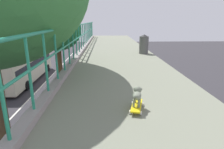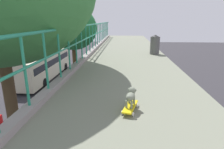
# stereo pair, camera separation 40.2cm
# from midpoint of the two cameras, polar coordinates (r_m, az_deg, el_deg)

# --- Properties ---
(city_bus) EXTENTS (2.50, 11.37, 3.00)m
(city_bus) POSITION_cam_midpoint_polar(r_m,az_deg,el_deg) (23.71, -19.16, 2.94)
(city_bus) COLOR beige
(city_bus) RESTS_ON ground
(roadside_tree_far) EXTENTS (3.77, 3.77, 7.89)m
(roadside_tree_far) POSITION_cam_midpoint_polar(r_m,az_deg,el_deg) (15.62, -10.98, 13.42)
(roadside_tree_far) COLOR #4F3920
(roadside_tree_far) RESTS_ON ground
(toy_skateboard) EXTENTS (0.29, 0.53, 0.09)m
(toy_skateboard) POSITION_cam_midpoint_polar(r_m,az_deg,el_deg) (3.13, 9.26, -9.75)
(toy_skateboard) COLOR yellow
(toy_skateboard) RESTS_ON overpass_deck
(small_dog) EXTENTS (0.20, 0.35, 0.29)m
(small_dog) POSITION_cam_midpoint_polar(r_m,az_deg,el_deg) (3.08, 9.52, -6.25)
(small_dog) COLOR gray
(small_dog) RESTS_ON toy_skateboard
(litter_bin) EXTENTS (0.41, 0.41, 0.83)m
(litter_bin) POSITION_cam_midpoint_polar(r_m,az_deg,el_deg) (8.36, 14.26, 8.85)
(litter_bin) COLOR #555453
(litter_bin) RESTS_ON overpass_deck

